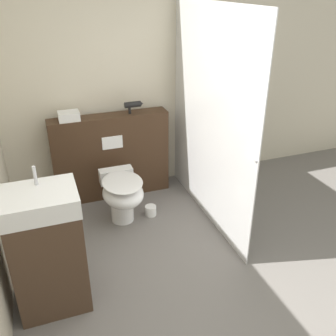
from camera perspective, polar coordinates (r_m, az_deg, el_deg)
ground_plane at (r=2.93m, az=7.26°, el=-23.49°), size 12.00×12.00×0.00m
wall_back at (r=4.20m, az=-6.44°, el=13.01°), size 8.00×0.06×2.50m
partition_panel at (r=4.22m, az=-8.61°, el=1.78°), size 1.28×0.22×0.96m
shower_glass at (r=3.61m, az=6.27°, el=7.28°), size 0.04×1.78×2.08m
toilet at (r=3.76m, az=-7.01°, el=-3.94°), size 0.40×0.61×0.50m
sink_vanity at (r=2.90m, az=-17.82°, el=-11.87°), size 0.51×0.42×1.12m
hair_drier at (r=4.05m, az=-5.31°, el=9.57°), size 0.20×0.06×0.13m
folded_towel at (r=3.96m, az=-14.88°, el=7.66°), size 0.21×0.17×0.09m
spare_toilet_roll at (r=3.99m, az=-2.66°, el=-6.49°), size 0.12×0.12×0.11m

